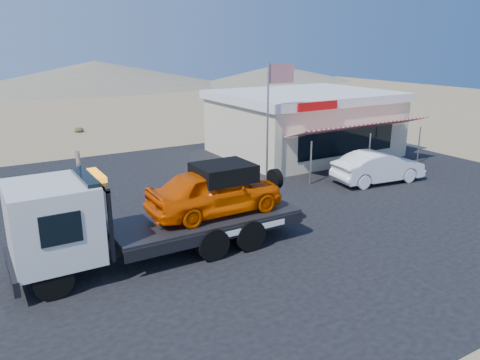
{
  "coord_description": "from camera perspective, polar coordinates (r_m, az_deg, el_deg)",
  "views": [
    {
      "loc": [
        -8.0,
        -14.16,
        6.89
      ],
      "look_at": [
        1.32,
        1.46,
        1.5
      ],
      "focal_mm": 35.0,
      "sensor_mm": 36.0,
      "label": 1
    }
  ],
  "objects": [
    {
      "name": "ground",
      "position": [
        17.66,
        -1.26,
        -6.46
      ],
      "size": [
        120.0,
        120.0,
        0.0
      ],
      "primitive_type": "plane",
      "color": "#927E53",
      "rests_on": "ground"
    },
    {
      "name": "asphalt_lot",
      "position": [
        21.02,
        -0.57,
        -2.6
      ],
      "size": [
        32.0,
        24.0,
        0.02
      ],
      "primitive_type": "cube",
      "color": "black",
      "rests_on": "ground"
    },
    {
      "name": "tow_truck",
      "position": [
        15.46,
        -10.16,
        -3.43
      ],
      "size": [
        9.38,
        2.78,
        3.13
      ],
      "color": "black",
      "rests_on": "asphalt_lot"
    },
    {
      "name": "white_sedan",
      "position": [
        24.64,
        16.52,
        1.53
      ],
      "size": [
        4.97,
        2.25,
        1.58
      ],
      "primitive_type": "imported",
      "rotation": [
        0.0,
        0.0,
        1.45
      ],
      "color": "silver",
      "rests_on": "asphalt_lot"
    },
    {
      "name": "jerky_store",
      "position": [
        30.02,
        7.77,
        6.97
      ],
      "size": [
        10.4,
        9.97,
        3.9
      ],
      "color": "beige",
      "rests_on": "asphalt_lot"
    },
    {
      "name": "flagpole",
      "position": [
        22.91,
        3.9,
        8.63
      ],
      "size": [
        1.55,
        0.1,
        6.0
      ],
      "color": "#99999E",
      "rests_on": "asphalt_lot"
    }
  ]
}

